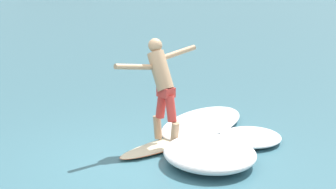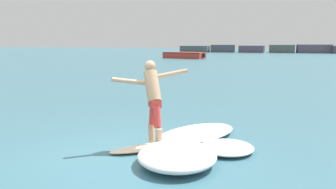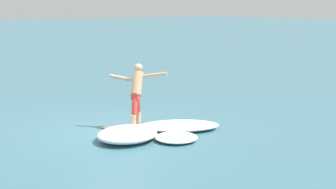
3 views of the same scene
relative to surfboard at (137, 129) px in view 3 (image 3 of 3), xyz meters
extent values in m
plane|color=#3A6B7A|center=(-0.37, -0.59, -0.04)|extent=(200.00, 200.00, 0.00)
ellipsoid|color=beige|center=(-0.03, -0.02, 0.00)|extent=(1.76, 1.64, 0.09)
ellipsoid|color=beige|center=(0.71, 0.63, 0.00)|extent=(0.37, 0.37, 0.08)
ellipsoid|color=#DB5B2D|center=(-0.03, -0.02, 0.00)|extent=(1.77, 1.66, 0.04)
cone|color=black|center=(-0.62, -0.55, -0.11)|extent=(0.07, 0.07, 0.14)
cone|color=black|center=(-0.43, -0.56, -0.11)|extent=(0.07, 0.07, 0.14)
cone|color=black|center=(-0.60, -0.37, -0.11)|extent=(0.07, 0.07, 0.14)
cylinder|color=tan|center=(-0.17, 0.16, 0.24)|extent=(0.21, 0.22, 0.41)
cylinder|color=#CC3A33|center=(-0.10, 0.08, 0.65)|extent=(0.25, 0.27, 0.45)
cylinder|color=tan|center=(0.11, -0.20, 0.24)|extent=(0.21, 0.22, 0.41)
cylinder|color=#CC3A33|center=(0.05, -0.12, 0.65)|extent=(0.25, 0.27, 0.45)
cube|color=#CC3A33|center=(-0.03, -0.02, 0.90)|extent=(0.32, 0.33, 0.16)
cylinder|color=tan|center=(-0.11, 0.09, 1.23)|extent=(0.55, 0.59, 0.70)
sphere|color=tan|center=(-0.20, 0.20, 1.64)|extent=(0.23, 0.23, 0.23)
cylinder|color=tan|center=(-0.55, -0.13, 1.35)|extent=(0.60, 0.48, 0.21)
cylinder|color=tan|center=(0.21, 0.46, 1.47)|extent=(0.60, 0.49, 0.20)
ellipsoid|color=white|center=(1.42, 0.20, 0.04)|extent=(1.43, 1.44, 0.16)
ellipsoid|color=white|center=(0.65, 0.93, 0.07)|extent=(2.14, 2.48, 0.22)
ellipsoid|color=white|center=(0.63, -0.75, 0.12)|extent=(1.71, 1.86, 0.32)
camera|label=1|loc=(-0.21, -8.85, 3.24)|focal=60.00mm
camera|label=2|loc=(2.03, -6.20, 2.14)|focal=35.00mm
camera|label=3|loc=(10.16, -7.08, 3.31)|focal=50.00mm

